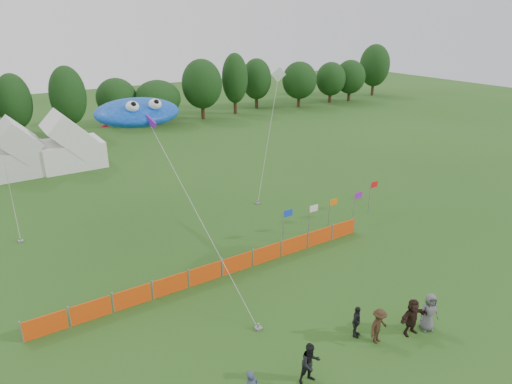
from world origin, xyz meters
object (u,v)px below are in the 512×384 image
tent_left (19,152)px  spectator_b (310,363)px  spectator_c (379,326)px  spectator_e (429,312)px  spectator_f (412,317)px  tent_right (70,146)px  spectator_d (356,322)px  barrier_fence (222,268)px  stingray_kite (136,111)px

tent_left → spectator_b: 34.21m
spectator_c → spectator_e: 2.62m
spectator_f → tent_right: bearing=106.5°
spectator_d → spectator_e: size_ratio=0.82×
tent_left → spectator_d: bearing=-74.2°
barrier_fence → stingray_kite: 10.82m
spectator_e → spectator_f: (-0.88, 0.21, -0.04)m
tent_left → spectator_e: bearing=-70.1°
spectator_b → spectator_e: bearing=3.7°
barrier_fence → spectator_e: bearing=-58.0°
spectator_e → barrier_fence: bearing=143.6°
spectator_f → stingray_kite: size_ratio=0.09×
tent_right → barrier_fence: bearing=-84.6°
spectator_b → tent_right: bearing=100.1°
tent_right → stingray_kite: stingray_kite is taller
spectator_f → spectator_d: bearing=155.1°
spectator_d → spectator_c: bearing=-88.7°
spectator_b → spectator_f: size_ratio=0.99×
tent_right → spectator_f: 34.47m
spectator_b → spectator_d: size_ratio=1.16×
stingray_kite → spectator_f: bearing=-69.5°
spectator_c → stingray_kite: stingray_kite is taller
tent_right → barrier_fence: size_ratio=0.28×
spectator_d → spectator_e: bearing=-56.4°
spectator_e → stingray_kite: size_ratio=0.10×
tent_left → spectator_c: tent_left is taller
barrier_fence → spectator_b: bearing=-95.6°
tent_left → tent_right: 4.33m
tent_right → tent_left: bearing=177.0°
spectator_b → barrier_fence: bearing=92.0°
spectator_b → spectator_c: spectator_b is taller
spectator_b → spectator_f: (5.65, -0.24, 0.01)m
spectator_d → spectator_f: (2.19, -1.24, 0.13)m
spectator_c → spectator_e: spectator_e is taller
spectator_d → spectator_f: bearing=-60.6°
spectator_c → spectator_e: bearing=-22.6°
spectator_b → spectator_f: spectator_f is taller
tent_right → barrier_fence: tent_right is taller
barrier_fence → tent_left: bearing=104.9°
barrier_fence → spectator_c: spectator_c is taller
spectator_e → spectator_c: bearing=-172.2°
spectator_c → spectator_e: size_ratio=0.90×
spectator_f → stingray_kite: 19.03m
spectator_c → spectator_f: spectator_f is taller
tent_right → spectator_c: tent_right is taller
spectator_b → spectator_c: (3.98, 0.18, -0.05)m
spectator_e → spectator_f: spectator_e is taller
tent_right → spectator_f: size_ratio=3.15×
tent_right → spectator_c: 33.76m
tent_right → spectator_f: bearing=-78.1°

